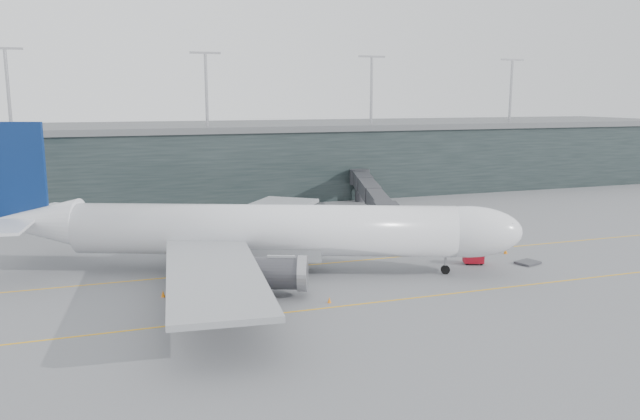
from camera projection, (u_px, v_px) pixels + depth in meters
name	position (u px, v px, depth m)	size (l,w,h in m)	color
ground	(230.00, 263.00, 79.09)	(320.00, 320.00, 0.00)	slate
taxiline_a	(237.00, 271.00, 75.36)	(160.00, 0.25, 0.02)	gold
taxiline_b	(269.00, 314.00, 60.47)	(160.00, 0.25, 0.02)	gold
taxiline_lead_main	(238.00, 229.00, 99.30)	(0.25, 60.00, 0.02)	gold
terminal	(178.00, 160.00, 131.73)	(240.00, 36.00, 29.00)	black
main_aircraft	(261.00, 231.00, 74.37)	(61.49, 56.81, 17.94)	white
jet_bridge	(358.00, 190.00, 108.85)	(15.47, 43.32, 6.49)	#2A2B2F
gse_cart	(473.00, 257.00, 78.61)	(2.85, 2.32, 1.67)	#A10B19
baggage_dolly	(528.00, 263.00, 78.83)	(2.77, 2.22, 0.28)	#39393E
uld_a	(170.00, 243.00, 85.71)	(2.07, 1.66, 1.88)	#3C3C41
uld_b	(205.00, 239.00, 88.22)	(2.35, 2.03, 1.86)	#3C3C41
uld_c	(225.00, 239.00, 88.16)	(2.74, 2.49, 2.03)	#3C3C41
cone_nose	(506.00, 251.00, 83.89)	(0.50, 0.50, 0.79)	orange
cone_wing_stbd	(329.00, 300.00, 63.85)	(0.39, 0.39, 0.62)	orange
cone_wing_port	(289.00, 238.00, 91.87)	(0.40, 0.40, 0.64)	red
cone_tail	(163.00, 294.00, 65.69)	(0.44, 0.44, 0.70)	orange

